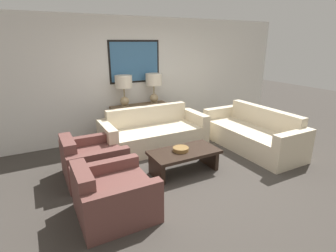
{
  "coord_description": "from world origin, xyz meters",
  "views": [
    {
      "loc": [
        -2.16,
        -3.13,
        2.13
      ],
      "look_at": [
        -0.0,
        0.9,
        0.65
      ],
      "focal_mm": 28.0,
      "sensor_mm": 36.0,
      "label": 1
    }
  ],
  "objects_px": {
    "couch_by_back_wall": "(154,134)",
    "armchair_near_camera": "(113,196)",
    "console_table": "(140,121)",
    "armchair_near_back_wall": "(92,162)",
    "coffee_table": "(184,156)",
    "table_lamp_right": "(154,83)",
    "couch_by_side": "(252,135)",
    "decorative_bowl": "(181,149)",
    "table_lamp_left": "(124,85)"
  },
  "relations": [
    {
      "from": "table_lamp_right",
      "to": "couch_by_side",
      "type": "bearing_deg",
      "value": -49.98
    },
    {
      "from": "table_lamp_left",
      "to": "console_table",
      "type": "bearing_deg",
      "value": -0.0
    },
    {
      "from": "table_lamp_right",
      "to": "armchair_near_camera",
      "type": "xyz_separation_m",
      "value": [
        -1.77,
        -2.51,
        -0.97
      ]
    },
    {
      "from": "coffee_table",
      "to": "couch_by_back_wall",
      "type": "bearing_deg",
      "value": 89.42
    },
    {
      "from": "console_table",
      "to": "decorative_bowl",
      "type": "xyz_separation_m",
      "value": [
        -0.07,
        -1.93,
        0.03
      ]
    },
    {
      "from": "coffee_table",
      "to": "decorative_bowl",
      "type": "xyz_separation_m",
      "value": [
        -0.06,
        0.02,
        0.13
      ]
    },
    {
      "from": "table_lamp_left",
      "to": "table_lamp_right",
      "type": "height_order",
      "value": "same"
    },
    {
      "from": "console_table",
      "to": "coffee_table",
      "type": "xyz_separation_m",
      "value": [
        -0.01,
        -1.95,
        -0.1
      ]
    },
    {
      "from": "coffee_table",
      "to": "armchair_near_camera",
      "type": "height_order",
      "value": "armchair_near_camera"
    },
    {
      "from": "console_table",
      "to": "decorative_bowl",
      "type": "bearing_deg",
      "value": -92.03
    },
    {
      "from": "armchair_near_back_wall",
      "to": "armchair_near_camera",
      "type": "relative_size",
      "value": 1.0
    },
    {
      "from": "table_lamp_right",
      "to": "couch_by_back_wall",
      "type": "bearing_deg",
      "value": -116.46
    },
    {
      "from": "console_table",
      "to": "couch_by_side",
      "type": "relative_size",
      "value": 0.61
    },
    {
      "from": "table_lamp_left",
      "to": "couch_by_back_wall",
      "type": "xyz_separation_m",
      "value": [
        0.36,
        -0.71,
        -0.94
      ]
    },
    {
      "from": "couch_by_back_wall",
      "to": "decorative_bowl",
      "type": "height_order",
      "value": "couch_by_back_wall"
    },
    {
      "from": "table_lamp_right",
      "to": "console_table",
      "type": "bearing_deg",
      "value": -180.0
    },
    {
      "from": "table_lamp_right",
      "to": "couch_by_back_wall",
      "type": "xyz_separation_m",
      "value": [
        -0.36,
        -0.71,
        -0.94
      ]
    },
    {
      "from": "console_table",
      "to": "couch_by_back_wall",
      "type": "xyz_separation_m",
      "value": [
        0.0,
        -0.71,
        -0.09
      ]
    },
    {
      "from": "coffee_table",
      "to": "decorative_bowl",
      "type": "distance_m",
      "value": 0.14
    },
    {
      "from": "console_table",
      "to": "table_lamp_left",
      "type": "distance_m",
      "value": 0.92
    },
    {
      "from": "couch_by_side",
      "to": "armchair_near_camera",
      "type": "bearing_deg",
      "value": -165.92
    },
    {
      "from": "decorative_bowl",
      "to": "armchair_near_camera",
      "type": "xyz_separation_m",
      "value": [
        -1.35,
        -0.59,
        -0.15
      ]
    },
    {
      "from": "coffee_table",
      "to": "armchair_near_back_wall",
      "type": "bearing_deg",
      "value": 158.07
    },
    {
      "from": "couch_by_side",
      "to": "console_table",
      "type": "bearing_deg",
      "value": 136.34
    },
    {
      "from": "coffee_table",
      "to": "armchair_near_back_wall",
      "type": "distance_m",
      "value": 1.52
    },
    {
      "from": "console_table",
      "to": "couch_by_back_wall",
      "type": "bearing_deg",
      "value": -90.0
    },
    {
      "from": "console_table",
      "to": "table_lamp_left",
      "type": "bearing_deg",
      "value": 180.0
    },
    {
      "from": "couch_by_back_wall",
      "to": "armchair_near_back_wall",
      "type": "xyz_separation_m",
      "value": [
        -1.42,
        -0.67,
        -0.02
      ]
    },
    {
      "from": "couch_by_side",
      "to": "coffee_table",
      "type": "bearing_deg",
      "value": -172.46
    },
    {
      "from": "table_lamp_left",
      "to": "table_lamp_right",
      "type": "xyz_separation_m",
      "value": [
        0.71,
        0.0,
        0.0
      ]
    },
    {
      "from": "couch_by_side",
      "to": "decorative_bowl",
      "type": "relative_size",
      "value": 8.11
    },
    {
      "from": "couch_by_back_wall",
      "to": "armchair_near_camera",
      "type": "xyz_separation_m",
      "value": [
        -1.42,
        -1.8,
        -0.02
      ]
    },
    {
      "from": "decorative_bowl",
      "to": "couch_by_side",
      "type": "bearing_deg",
      "value": 6.71
    },
    {
      "from": "couch_by_side",
      "to": "decorative_bowl",
      "type": "xyz_separation_m",
      "value": [
        -1.86,
        -0.22,
        0.13
      ]
    },
    {
      "from": "table_lamp_left",
      "to": "decorative_bowl",
      "type": "height_order",
      "value": "table_lamp_left"
    },
    {
      "from": "armchair_near_back_wall",
      "to": "coffee_table",
      "type": "bearing_deg",
      "value": -21.93
    },
    {
      "from": "decorative_bowl",
      "to": "armchair_near_camera",
      "type": "distance_m",
      "value": 1.48
    },
    {
      "from": "table_lamp_right",
      "to": "coffee_table",
      "type": "height_order",
      "value": "table_lamp_right"
    },
    {
      "from": "table_lamp_left",
      "to": "armchair_near_back_wall",
      "type": "bearing_deg",
      "value": -127.63
    },
    {
      "from": "console_table",
      "to": "table_lamp_right",
      "type": "bearing_deg",
      "value": 0.0
    },
    {
      "from": "console_table",
      "to": "armchair_near_back_wall",
      "type": "relative_size",
      "value": 1.41
    },
    {
      "from": "table_lamp_right",
      "to": "coffee_table",
      "type": "xyz_separation_m",
      "value": [
        -0.37,
        -1.95,
        -0.95
      ]
    },
    {
      "from": "armchair_near_camera",
      "to": "armchair_near_back_wall",
      "type": "bearing_deg",
      "value": 90.0
    },
    {
      "from": "table_lamp_right",
      "to": "couch_by_side",
      "type": "relative_size",
      "value": 0.32
    },
    {
      "from": "couch_by_back_wall",
      "to": "table_lamp_left",
      "type": "bearing_deg",
      "value": 116.46
    },
    {
      "from": "console_table",
      "to": "couch_by_side",
      "type": "xyz_separation_m",
      "value": [
        1.79,
        -1.71,
        -0.09
      ]
    },
    {
      "from": "couch_by_side",
      "to": "armchair_near_camera",
      "type": "xyz_separation_m",
      "value": [
        -3.21,
        -0.8,
        -0.02
      ]
    },
    {
      "from": "table_lamp_right",
      "to": "couch_by_back_wall",
      "type": "distance_m",
      "value": 1.24
    },
    {
      "from": "console_table",
      "to": "decorative_bowl",
      "type": "height_order",
      "value": "console_table"
    },
    {
      "from": "coffee_table",
      "to": "decorative_bowl",
      "type": "bearing_deg",
      "value": 160.41
    }
  ]
}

